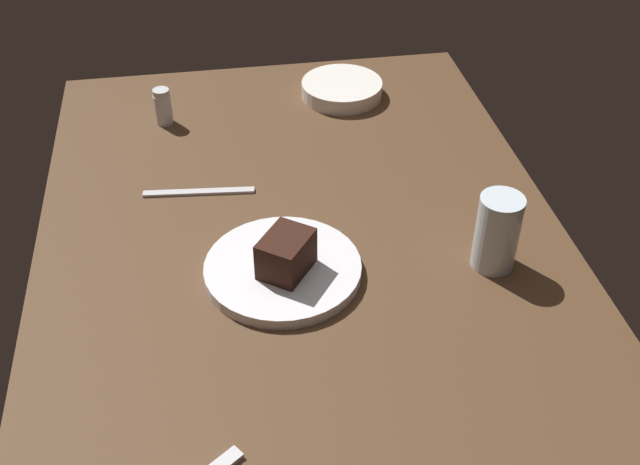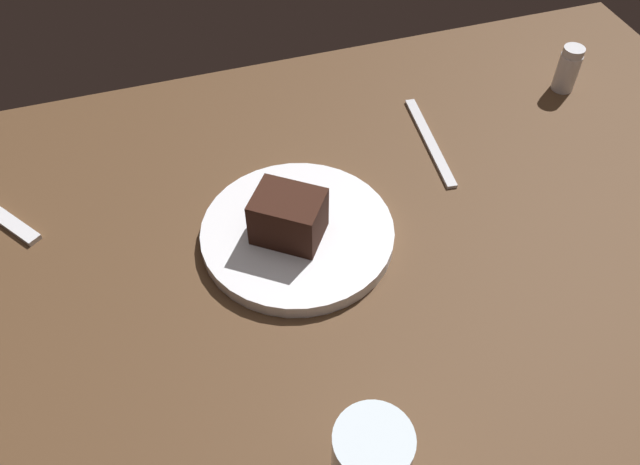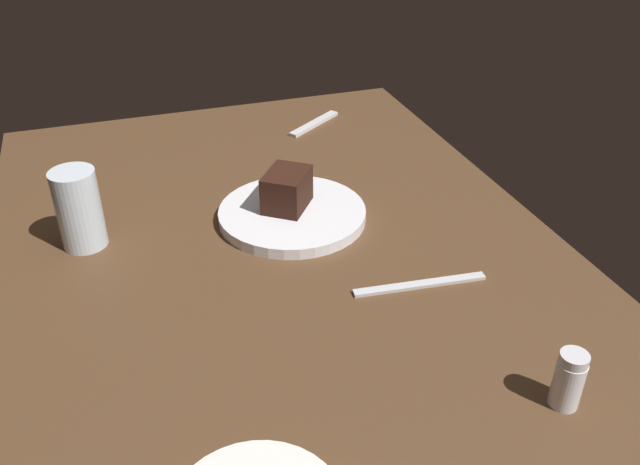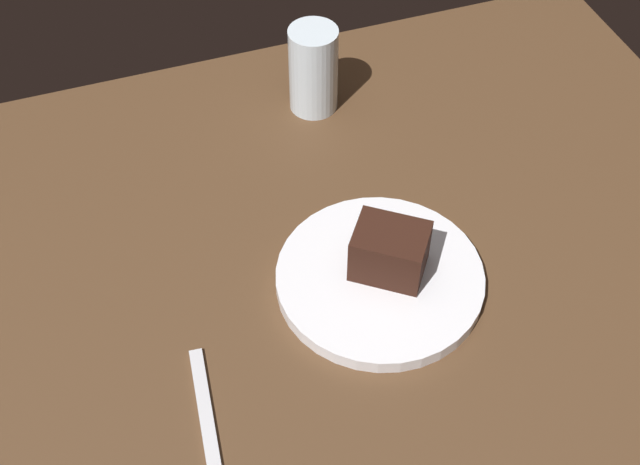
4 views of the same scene
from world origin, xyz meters
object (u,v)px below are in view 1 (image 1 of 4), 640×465
Objects in this scene: chocolate_cake_slice at (286,254)px; side_bowl at (342,89)px; dessert_plate at (283,269)px; salt_shaker at (163,107)px; water_glass at (497,232)px; butter_knife at (199,192)px.

side_bowl is at bearing 161.05° from chocolate_cake_slice.
salt_shaker reaches higher than dessert_plate.
water_glass is (50.57, 48.87, 2.59)cm from salt_shaker.
salt_shaker is at bearing -82.30° from side_bowl.
salt_shaker is 70.37cm from water_glass.
salt_shaker is 0.44× the size of side_bowl.
water_glass reaches higher than butter_knife.
side_bowl reaches higher than butter_knife.
chocolate_cake_slice is 51.93cm from salt_shaker.
butter_knife is (-25.81, -43.38, -5.88)cm from water_glass.
dessert_plate is 1.43× the size of side_bowl.
chocolate_cake_slice is 27.33cm from butter_knife.
butter_knife is at bearing -120.75° from water_glass.
water_glass is (2.87, 31.79, 5.23)cm from dessert_plate.
dessert_plate is at bearing 19.69° from salt_shaker.
chocolate_cake_slice is 31.41cm from water_glass.
side_bowl reaches higher than dessert_plate.
chocolate_cake_slice is at bearing 122.25° from butter_knife.
chocolate_cake_slice is at bearing -18.95° from side_bowl.
chocolate_cake_slice reaches higher than side_bowl.
chocolate_cake_slice is 1.12× the size of salt_shaker.
side_bowl is (-53.72, 18.45, -3.27)cm from chocolate_cake_slice.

